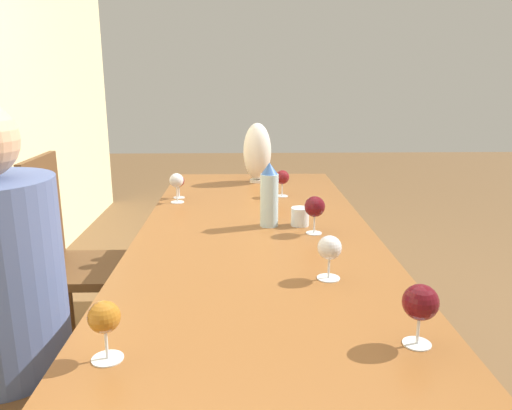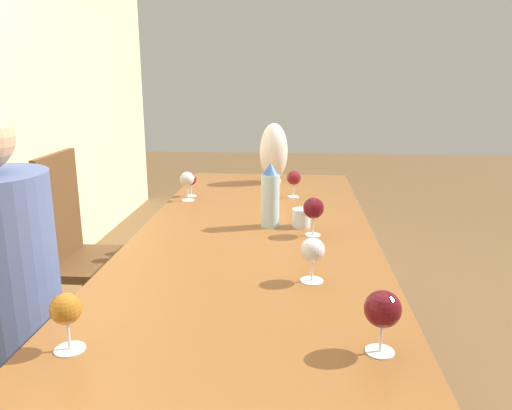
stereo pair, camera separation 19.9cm
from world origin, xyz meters
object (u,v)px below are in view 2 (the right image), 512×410
Objects in this scene: wine_glass_4 at (187,180)px; wine_glass_5 at (313,251)px; water_tumbler at (301,218)px; chair_far at (87,248)px; person_near at (2,293)px; wine_glass_6 at (314,209)px; wine_glass_1 at (66,311)px; wine_glass_3 at (383,310)px; vase at (274,152)px; water_bottle at (270,196)px; wine_glass_0 at (191,180)px; wine_glass_2 at (294,178)px.

wine_glass_4 reaches higher than wine_glass_5.
water_tumbler is 0.08× the size of chair_far.
chair_far is 0.77× the size of person_near.
chair_far is (0.40, 1.09, -0.33)m from wine_glass_6.
wine_glass_1 is 0.11× the size of person_near.
chair_far is (1.27, 0.51, -0.32)m from wine_glass_1.
vase is at bearing 9.90° from wine_glass_3.
wine_glass_5 reaches higher than water_tumbler.
person_near reaches higher than chair_far.
water_bottle is at bearing -22.36° from wine_glass_1.
wine_glass_5 reaches higher than wine_glass_0.
wine_glass_6 is at bearing -134.94° from wine_glass_0.
person_near is at bearing -173.89° from chair_far.
wine_glass_0 is 0.10m from wine_glass_4.
wine_glass_6 is at bearing -130.28° from wine_glass_4.
wine_glass_2 is 0.14× the size of chair_far.
wine_glass_5 is at bearing -150.87° from wine_glass_0.
wine_glass_2 is 0.94× the size of wine_glass_4.
water_bottle is 1.83× the size of wine_glass_4.
wine_glass_6 is at bearing -172.85° from wine_glass_2.
wine_glass_2 is 1.47m from wine_glass_3.
water_tumbler is at bearing -105.27° from chair_far.
wine_glass_5 is at bearing -176.80° from wine_glass_2.
wine_glass_3 is 0.41m from wine_glass_5.
water_tumbler is 1.12m from person_near.
vase reaches higher than chair_far.
wine_glass_1 is 0.14× the size of chair_far.
wine_glass_1 is 0.92× the size of wine_glass_6.
person_near reaches higher than water_bottle.
chair_far is at bearing 112.94° from wine_glass_0.
person_near is at bearing 71.52° from wine_glass_3.
wine_glass_6 is 1.20m from chair_far.
wine_glass_4 is 0.60m from chair_far.
wine_glass_0 is 1.14m from person_near.
person_near is at bearing 114.93° from wine_glass_6.
water_tumbler is 0.55× the size of wine_glass_1.
water_tumbler is 0.22× the size of vase.
wine_glass_3 is 1.52m from wine_glass_4.
wine_glass_5 is 0.99m from person_near.
wine_glass_5 is at bearing -164.54° from water_bottle.
wine_glass_6 reaches higher than wine_glass_0.
wine_glass_2 is at bearing 3.85° from water_tumbler.
vase is 0.34× the size of chair_far.
wine_glass_2 reaches higher than water_tumbler.
person_near is (-0.46, 1.00, -0.17)m from wine_glass_6.
wine_glass_5 is at bearing 177.69° from wine_glass_6.
wine_glass_5 is (-0.95, -0.58, -0.01)m from wine_glass_4.
wine_glass_4 is (-0.09, -0.00, 0.02)m from wine_glass_0.
wine_glass_5 is (-1.43, -0.18, -0.08)m from vase.
wine_glass_2 is at bearing -87.90° from wine_glass_0.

